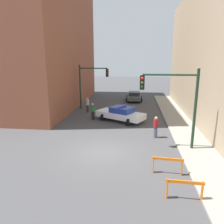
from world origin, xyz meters
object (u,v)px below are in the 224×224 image
Objects in this scene: traffic_light_far at (89,81)px; pedestrian_corner at (88,105)px; barrier_front at (185,187)px; barrier_mid at (168,163)px; parked_car_near at (134,96)px; pedestrian_sidewalk at (156,127)px; police_car at (121,114)px; traffic_light_near at (177,97)px; pedestrian_crossing at (93,111)px.

traffic_light_far is 2.95m from pedestrian_corner.
traffic_light_far is at bearing 114.82° from barrier_front.
pedestrian_corner is at bearing 119.06° from barrier_mid.
parked_car_near is 2.60× the size of pedestrian_sidewalk.
police_car is (4.01, -4.61, -2.67)m from traffic_light_far.
traffic_light_far is 8.30m from parked_car_near.
pedestrian_corner is 14.63m from barrier_mid.
barrier_front is 1.00× the size of barrier_mid.
barrier_mid is (7.10, -12.78, -0.24)m from pedestrian_corner.
traffic_light_near is at bearing 75.57° from barrier_mid.
pedestrian_sidewalk reaches higher than barrier_mid.
traffic_light_near is 6.23m from barrier_front.
police_car is 12.34m from barrier_front.
police_car is 10.57m from parked_car_near.
pedestrian_corner reaches higher than barrier_mid.
parked_car_near is 2.60× the size of pedestrian_corner.
pedestrian_corner is (-3.95, 3.10, 0.14)m from police_car.
traffic_light_near reaches higher than pedestrian_sidewalk.
pedestrian_corner is (-7.96, 9.43, -2.67)m from traffic_light_near.
pedestrian_crossing is 1.04× the size of barrier_mid.
traffic_light_far is 11.58m from pedestrian_sidewalk.
traffic_light_near is 8.00m from police_car.
pedestrian_sidewalk is at bearing 2.51° from pedestrian_crossing.
barrier_front is at bearing -65.18° from traffic_light_far.
barrier_front is at bearing -84.41° from parked_car_near.
traffic_light_far is at bearing 146.08° from pedestrian_crossing.
police_car is 3.14× the size of barrier_mid.
parked_car_near is (1.16, 10.50, -0.05)m from police_car.
traffic_light_near reaches higher than traffic_light_far.
traffic_light_far is at bearing 126.29° from traffic_light_near.
barrier_front is (-0.44, -5.48, -2.91)m from traffic_light_near.
police_car is at bearing -48.98° from traffic_light_far.
barrier_front is 2.17m from barrier_mid.
traffic_light_far reaches higher than barrier_front.
barrier_mid is (-0.86, -3.35, -2.91)m from traffic_light_near.
barrier_front is (3.58, -11.81, -0.11)m from police_car.
pedestrian_corner is at bearing -125.23° from parked_car_near.
traffic_light_near is at bearing -80.97° from parked_car_near.
police_car reaches higher than barrier_front.
barrier_mid is at bearing -18.64° from pedestrian_crossing.
police_car reaches higher than parked_car_near.
pedestrian_corner reaches higher than parked_car_near.
parked_car_near is at bearing 110.62° from pedestrian_sidewalk.
traffic_light_far reaches higher than pedestrian_crossing.
pedestrian_corner is at bearing 152.36° from pedestrian_crossing.
pedestrian_crossing is (-3.93, -10.31, 0.19)m from parked_car_near.
pedestrian_corner and pedestrian_sidewalk have the same top height.
traffic_light_far is 3.13× the size of pedestrian_crossing.
traffic_light_near is at bearing -3.45° from pedestrian_crossing.
traffic_light_far reaches higher than parked_car_near.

